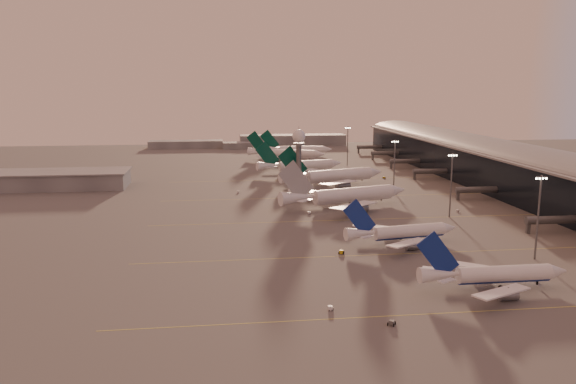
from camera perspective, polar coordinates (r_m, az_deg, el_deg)
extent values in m
plane|color=#514E4E|center=(160.26, 5.48, -7.58)|extent=(700.00, 700.00, 0.00)
cube|color=#D6CD4B|center=(139.48, 21.11, -11.12)|extent=(180.00, 0.25, 0.02)
cube|color=#D6CD4B|center=(178.00, 14.29, -6.00)|extent=(180.00, 0.25, 0.02)
cube|color=#D6CD4B|center=(219.01, 10.03, -2.69)|extent=(180.00, 0.25, 0.02)
cube|color=#D6CD4B|center=(261.33, 7.15, -0.43)|extent=(180.00, 0.25, 0.02)
cube|color=#D6CD4B|center=(309.24, 4.88, 1.34)|extent=(180.00, 0.25, 0.02)
cube|color=black|center=(297.64, 21.43, 2.02)|extent=(36.00, 360.00, 18.00)
cylinder|color=slate|center=(296.53, 21.54, 3.74)|extent=(10.08, 360.00, 10.08)
cube|color=slate|center=(296.51, 21.55, 3.78)|extent=(40.00, 362.00, 0.80)
cylinder|color=#57595E|center=(215.94, 25.56, -2.56)|extent=(22.00, 2.80, 2.80)
cube|color=#57595E|center=(211.25, 23.22, -3.30)|extent=(1.20, 1.20, 4.40)
cylinder|color=#57595E|center=(265.43, 18.87, 0.23)|extent=(22.00, 2.80, 2.80)
cube|color=#57595E|center=(261.63, 16.87, -0.32)|extent=(1.20, 1.20, 4.40)
cylinder|color=#57595E|center=(315.97, 14.47, 2.06)|extent=(22.00, 2.80, 2.80)
cube|color=#57595E|center=(312.79, 12.74, 1.63)|extent=(1.20, 1.20, 4.40)
cylinder|color=#57595E|center=(354.96, 11.99, 3.09)|extent=(22.00, 2.80, 2.80)
cube|color=#57595E|center=(352.13, 10.44, 2.71)|extent=(1.20, 1.20, 4.40)
cylinder|color=#57595E|center=(394.56, 10.01, 3.91)|extent=(22.00, 2.80, 2.80)
cube|color=#57595E|center=(392.02, 8.60, 3.57)|extent=(1.20, 1.20, 4.40)
cylinder|color=#57595E|center=(432.70, 8.46, 4.54)|extent=(22.00, 2.80, 2.80)
cube|color=#57595E|center=(430.38, 7.17, 4.23)|extent=(1.20, 1.20, 4.40)
cube|color=slate|center=(304.48, -23.48, 1.10)|extent=(80.00, 25.00, 8.00)
cube|color=slate|center=(303.88, -23.54, 1.88)|extent=(82.00, 27.00, 0.60)
cylinder|color=#57595E|center=(274.00, 1.09, 2.49)|extent=(2.60, 2.60, 22.00)
cylinder|color=#57595E|center=(272.59, 1.10, 4.89)|extent=(5.20, 5.20, 1.20)
sphere|color=white|center=(272.22, 1.10, 5.70)|extent=(6.40, 6.40, 6.40)
cylinder|color=#57595E|center=(271.93, 1.11, 6.48)|extent=(0.16, 0.16, 2.00)
cylinder|color=#57595E|center=(178.56, 24.06, -2.41)|extent=(0.56, 0.56, 25.00)
cube|color=#57595E|center=(176.41, 24.35, 1.39)|extent=(3.60, 0.25, 0.25)
sphere|color=#FFEABF|center=(175.69, 23.93, 1.25)|extent=(0.56, 0.56, 0.56)
sphere|color=#FFEABF|center=(176.21, 24.21, 1.26)|extent=(0.56, 0.56, 0.56)
sphere|color=#FFEABF|center=(176.73, 24.48, 1.26)|extent=(0.56, 0.56, 0.56)
sphere|color=#FFEABF|center=(177.26, 24.76, 1.26)|extent=(0.56, 0.56, 0.56)
cylinder|color=#57595E|center=(225.14, 16.23, 0.65)|extent=(0.56, 0.56, 25.00)
cube|color=#57595E|center=(223.44, 16.39, 3.68)|extent=(3.60, 0.25, 0.25)
sphere|color=#FFEABF|center=(222.89, 16.03, 3.58)|extent=(0.56, 0.56, 0.56)
sphere|color=#FFEABF|center=(223.29, 16.26, 3.58)|extent=(0.56, 0.56, 0.56)
sphere|color=#FFEABF|center=(223.69, 16.50, 3.58)|extent=(0.56, 0.56, 0.56)
sphere|color=#FFEABF|center=(224.09, 16.74, 3.58)|extent=(0.56, 0.56, 0.56)
cylinder|color=#57595E|center=(274.26, 10.75, 2.63)|extent=(0.56, 0.56, 25.00)
cube|color=#57595E|center=(272.87, 10.84, 5.13)|extent=(3.60, 0.25, 0.25)
sphere|color=#FFEABF|center=(272.45, 10.54, 5.05)|extent=(0.56, 0.56, 0.56)
sphere|color=#FFEABF|center=(272.75, 10.74, 5.04)|extent=(0.56, 0.56, 0.56)
sphere|color=#FFEABF|center=(273.06, 10.94, 5.04)|extent=(0.56, 0.56, 0.56)
sphere|color=#FFEABF|center=(273.37, 11.14, 5.04)|extent=(0.56, 0.56, 0.56)
cylinder|color=#57595E|center=(359.85, 6.07, 4.65)|extent=(0.56, 0.56, 25.00)
cube|color=#57595E|center=(358.80, 6.11, 6.55)|extent=(3.60, 0.25, 0.25)
sphere|color=#FFEABF|center=(358.49, 5.87, 6.49)|extent=(0.56, 0.56, 0.56)
sphere|color=#FFEABF|center=(358.71, 6.03, 6.49)|extent=(0.56, 0.56, 0.56)
sphere|color=#FFEABF|center=(358.94, 6.19, 6.49)|extent=(0.56, 0.56, 0.56)
sphere|color=#FFEABF|center=(359.17, 6.34, 6.49)|extent=(0.56, 0.56, 0.56)
cube|color=slate|center=(471.47, -10.32, 4.80)|extent=(60.00, 18.00, 6.00)
cube|color=slate|center=(484.79, 0.46, 5.31)|extent=(90.00, 20.00, 9.00)
cube|color=slate|center=(461.47, -4.15, 4.76)|extent=(40.00, 15.00, 5.00)
cylinder|color=white|center=(152.21, 21.08, -7.95)|extent=(24.15, 4.25, 4.11)
cylinder|color=navy|center=(152.49, 21.05, -8.28)|extent=(23.66, 3.10, 2.96)
cone|color=white|center=(159.45, 25.67, -7.46)|extent=(4.69, 4.14, 4.11)
cone|color=white|center=(144.82, 15.06, -8.32)|extent=(10.14, 4.17, 4.11)
cube|color=white|center=(141.35, 20.88, -9.68)|extent=(17.28, 11.84, 1.29)
cylinder|color=gray|center=(145.31, 21.42, -9.94)|extent=(4.69, 2.70, 2.67)
cube|color=gray|center=(144.92, 21.45, -9.51)|extent=(0.33, 0.27, 1.64)
cube|color=white|center=(158.36, 17.42, -7.27)|extent=(17.34, 11.69, 1.29)
cylinder|color=gray|center=(158.14, 18.72, -8.09)|extent=(4.69, 2.70, 2.67)
cube|color=gray|center=(157.78, 18.75, -7.69)|extent=(0.33, 0.27, 1.64)
cube|color=navy|center=(143.09, 14.97, -6.41)|extent=(11.28, 0.44, 12.24)
cube|color=white|center=(140.75, 15.81, -8.88)|extent=(4.96, 3.64, 0.27)
cube|color=white|center=(148.88, 14.39, -7.72)|extent=(4.97, 3.60, 0.27)
cylinder|color=black|center=(157.57, 23.97, -8.61)|extent=(0.54, 0.54, 1.08)
cylinder|color=black|center=(154.16, 19.94, -8.72)|extent=(1.19, 0.55, 1.19)
cylinder|color=black|center=(150.22, 20.78, -9.29)|extent=(1.19, 0.55, 1.19)
cylinder|color=white|center=(186.53, 12.24, -4.07)|extent=(24.59, 7.93, 4.13)
cylinder|color=navy|center=(186.76, 12.23, -4.34)|extent=(23.93, 6.72, 2.97)
cone|color=white|center=(193.72, 16.01, -3.69)|extent=(5.29, 4.82, 4.13)
cone|color=white|center=(178.99, 7.38, -4.37)|extent=(10.69, 5.69, 4.13)
cube|color=white|center=(175.36, 12.09, -5.26)|extent=(16.43, 13.83, 1.30)
cylinder|color=gray|center=(179.27, 12.54, -5.55)|extent=(5.06, 3.40, 2.68)
cube|color=gray|center=(178.95, 12.56, -5.19)|extent=(0.36, 0.32, 1.65)
cube|color=white|center=(192.79, 9.24, -3.70)|extent=(17.91, 9.51, 1.30)
cylinder|color=gray|center=(192.46, 10.32, -4.34)|extent=(5.06, 3.40, 2.68)
cube|color=gray|center=(192.16, 10.34, -4.01)|extent=(0.36, 0.32, 1.65)
cube|color=navy|center=(177.53, 7.27, -2.79)|extent=(11.24, 2.18, 12.30)
cube|color=white|center=(174.84, 8.01, -4.71)|extent=(4.85, 4.14, 0.27)
cube|color=white|center=(183.13, 6.81, -3.97)|extent=(5.00, 3.04, 0.27)
cylinder|color=black|center=(191.73, 14.64, -4.65)|extent=(0.54, 0.54, 1.09)
cylinder|color=black|center=(188.37, 11.34, -4.76)|extent=(1.27, 0.73, 1.19)
cylinder|color=black|center=(184.32, 12.02, -5.13)|extent=(1.27, 0.73, 1.19)
cylinder|color=white|center=(238.83, 6.69, -0.51)|extent=(36.89, 16.40, 5.76)
cylinder|color=white|center=(239.09, 6.68, -0.81)|extent=(35.71, 14.64, 4.14)
cone|color=white|center=(250.71, 11.00, -0.10)|extent=(8.51, 7.61, 5.76)
cone|color=white|center=(226.53, 1.01, -0.86)|extent=(16.46, 10.07, 5.76)
cube|color=white|center=(221.65, 6.73, -1.65)|extent=(22.98, 23.08, 1.71)
cylinder|color=gray|center=(227.44, 7.21, -1.95)|extent=(7.92, 5.68, 3.74)
cube|color=gray|center=(227.16, 7.22, -1.62)|extent=(0.33, 0.30, 2.30)
cube|color=white|center=(247.82, 3.08, -0.28)|extent=(27.12, 10.97, 1.71)
cylinder|color=gray|center=(247.21, 4.38, -0.87)|extent=(7.92, 5.68, 3.74)
cube|color=gray|center=(246.94, 4.38, -0.57)|extent=(0.33, 0.30, 2.30)
cube|color=#96999D|center=(224.94, 0.84, 0.82)|extent=(15.34, 5.03, 17.08)
cube|color=white|center=(220.09, 1.74, -1.17)|extent=(7.03, 6.83, 0.23)
cube|color=white|center=(232.71, 0.19, -0.51)|extent=(7.45, 3.73, 0.23)
cylinder|color=black|center=(246.93, 9.46, -1.05)|extent=(0.46, 0.46, 0.93)
cylinder|color=black|center=(239.76, 5.81, -1.29)|extent=(1.11, 0.75, 1.02)
cylinder|color=black|center=(236.32, 6.31, -1.48)|extent=(1.11, 0.75, 1.02)
cylinder|color=white|center=(289.63, 5.24, 1.52)|extent=(36.25, 16.35, 5.83)
cylinder|color=white|center=(289.84, 5.23, 1.27)|extent=(35.07, 14.58, 4.20)
cone|color=white|center=(300.81, 8.81, 1.78)|extent=(8.42, 7.65, 5.83)
cone|color=white|center=(277.82, 0.64, 1.33)|extent=(16.21, 10.09, 5.83)
cube|color=white|center=(272.42, 5.19, 0.72)|extent=(22.77, 22.95, 1.73)
cylinder|color=gray|center=(278.08, 5.61, 0.42)|extent=(7.81, 5.71, 3.79)
cube|color=gray|center=(277.84, 5.61, 0.70)|extent=(0.36, 0.33, 2.33)
cube|color=white|center=(298.84, 2.31, 1.65)|extent=(26.92, 10.83, 1.73)
cylinder|color=gray|center=(298.09, 3.37, 1.15)|extent=(7.81, 5.71, 3.79)
cube|color=gray|center=(297.86, 3.38, 1.41)|extent=(0.36, 0.33, 2.33)
cube|color=#03392C|center=(276.45, 0.50, 2.74)|extent=(15.42, 5.12, 17.26)
cube|color=white|center=(271.45, 1.21, 1.13)|extent=(6.89, 6.71, 0.25)
cube|color=white|center=(283.96, -0.01, 1.56)|extent=(7.31, 3.65, 0.25)
cylinder|color=black|center=(297.20, 7.53, 1.00)|extent=(0.50, 0.50, 1.01)
cylinder|color=black|center=(290.71, 4.51, 0.86)|extent=(1.21, 0.81, 1.11)
cylinder|color=black|center=(286.91, 4.94, 0.72)|extent=(1.21, 0.81, 1.11)
cylinder|color=white|center=(329.03, 1.82, 2.60)|extent=(32.90, 13.13, 5.26)
cylinder|color=white|center=(329.20, 1.82, 2.39)|extent=(31.91, 11.55, 3.79)
cone|color=white|center=(337.11, 4.87, 2.76)|extent=(7.41, 6.65, 5.26)
cone|color=white|center=(320.60, -1.99, 2.50)|extent=(14.55, 8.47, 5.26)
cube|color=white|center=(313.57, 1.46, 2.02)|extent=(21.21, 19.98, 1.56)
cylinder|color=gray|center=(318.39, 1.89, 1.76)|extent=(6.96, 4.87, 3.42)
cube|color=gray|center=(318.20, 1.89, 1.98)|extent=(0.32, 0.29, 2.10)
cube|color=white|center=(338.74, -0.35, 2.68)|extent=(24.30, 10.95, 1.56)
cylinder|color=gray|center=(337.51, 0.49, 2.28)|extent=(6.96, 4.87, 3.42)
cube|color=gray|center=(337.33, 0.49, 2.49)|extent=(0.32, 0.29, 2.10)
cube|color=#03392C|center=(319.54, -2.11, 3.61)|extent=(14.10, 3.87, 15.56)
cube|color=white|center=(314.62, -1.64, 2.37)|extent=(6.35, 5.89, 0.23)
cube|color=white|center=(326.41, -2.39, 2.67)|extent=(6.66, 3.60, 0.23)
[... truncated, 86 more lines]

